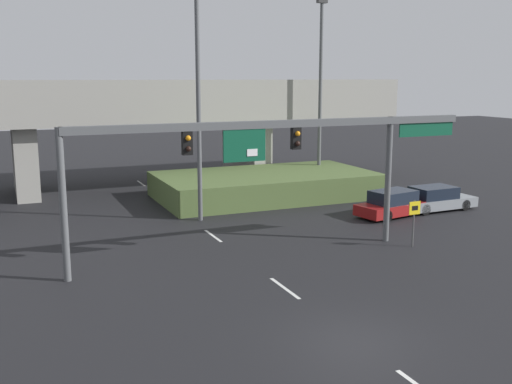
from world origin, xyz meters
TOP-DOWN VIEW (x-y plane):
  - ground_plane at (0.00, 0.00)m, footprint 160.00×160.00m
  - lane_markings at (0.00, 12.81)m, footprint 0.14×34.65m
  - signal_gantry at (1.39, 8.75)m, footprint 18.36×0.44m
  - speed_limit_sign at (7.81, 7.40)m, footprint 0.60×0.11m
  - highway_light_pole_near at (11.29, 22.56)m, footprint 0.70×0.36m
  - highway_light_pole_far at (0.45, 16.20)m, footprint 0.70×0.36m
  - overpass_bridge at (-0.00, 27.77)m, footprint 37.15×8.27m
  - grass_embankment at (6.34, 20.69)m, footprint 13.78×7.52m
  - parked_sedan_near_right at (10.78, 12.93)m, footprint 4.95×2.66m
  - parked_sedan_mid_right at (13.86, 13.23)m, footprint 4.84×2.05m

SIDE VIEW (x-z plane):
  - ground_plane at x=0.00m, z-range 0.00..0.00m
  - lane_markings at x=0.00m, z-range 0.00..0.01m
  - parked_sedan_mid_right at x=13.86m, z-range -0.05..1.35m
  - parked_sedan_near_right at x=10.78m, z-range -0.06..1.40m
  - grass_embankment at x=6.34m, z-range 0.00..1.57m
  - speed_limit_sign at x=7.81m, z-range 0.34..2.51m
  - signal_gantry at x=1.39m, z-range 1.90..7.78m
  - overpass_bridge at x=0.00m, z-range 1.49..8.99m
  - highway_light_pole_near at x=11.29m, z-range 0.37..13.17m
  - highway_light_pole_far at x=0.45m, z-range 0.38..17.45m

